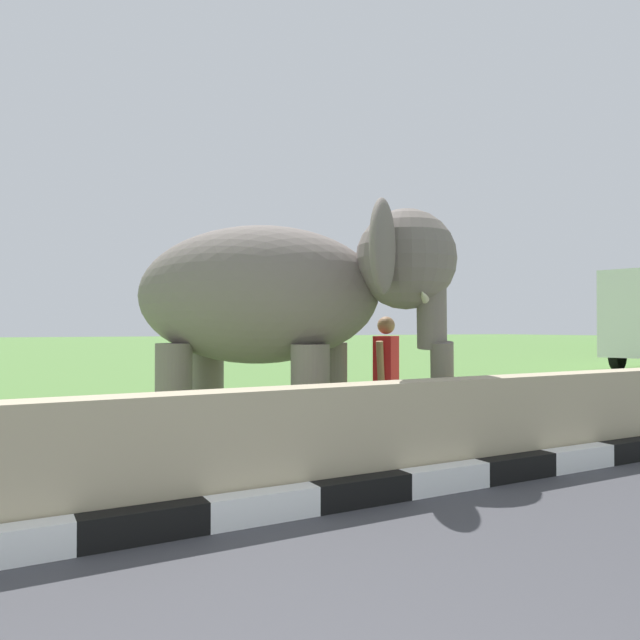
% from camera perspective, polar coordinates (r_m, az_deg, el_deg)
% --- Properties ---
extents(striped_curb, '(16.20, 0.20, 0.24)m').
position_cam_1_polar(striped_curb, '(4.50, -22.45, -18.61)').
color(striped_curb, white).
rests_on(striped_curb, ground_plane).
extents(barrier_parapet, '(28.00, 0.36, 1.00)m').
position_cam_1_polar(barrier_parapet, '(5.44, 3.23, -11.41)').
color(barrier_parapet, tan).
rests_on(barrier_parapet, ground_plane).
extents(elephant, '(3.86, 3.81, 2.88)m').
position_cam_1_polar(elephant, '(7.25, -3.64, 2.13)').
color(elephant, slate).
rests_on(elephant, ground_plane).
extents(person_handler, '(0.56, 0.48, 1.66)m').
position_cam_1_polar(person_handler, '(7.79, 6.37, -5.03)').
color(person_handler, navy).
rests_on(person_handler, ground_plane).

